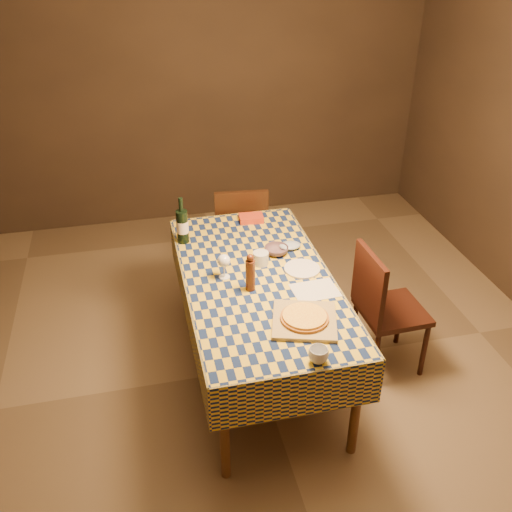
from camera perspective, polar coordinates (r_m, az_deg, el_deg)
The scene contains 16 objects.
room at distance 3.36m, azimuth 0.19°, elevation 6.15°, with size 5.00×5.10×2.70m.
dining_table at distance 3.69m, azimuth 0.18°, elevation -3.14°, with size 0.94×1.84×0.77m.
cutting_board at distance 3.27m, azimuth 4.86°, elevation -6.44°, with size 0.36×0.36×0.02m, color #9D8449.
pizza at distance 3.26m, azimuth 4.88°, elevation -6.10°, with size 0.33×0.33×0.03m.
pepper_mill at distance 3.47m, azimuth -0.57°, elevation -1.74°, with size 0.06×0.06×0.25m.
bowl at distance 3.89m, azimuth 2.06°, elevation 0.57°, with size 0.16×0.16×0.05m, color #5A424B.
wine_glass at distance 3.59m, azimuth -3.23°, elevation -0.56°, with size 0.08×0.08×0.17m.
wine_bottle at distance 4.01m, azimuth -7.37°, elevation 3.02°, with size 0.11×0.11×0.34m.
deli_tub at distance 3.76m, azimuth 0.48°, elevation -0.23°, with size 0.10×0.10×0.09m, color silver.
takeout_container at distance 4.31m, azimuth -0.49°, elevation 3.81°, with size 0.18×0.12×0.04m, color #BB3618.
white_plate at distance 3.73m, azimuth 4.63°, elevation -1.29°, with size 0.24×0.24×0.01m, color silver.
tumbler at distance 3.00m, azimuth 6.26°, elevation -9.83°, with size 0.11×0.11×0.08m, color silver.
flour_patch at distance 3.54m, azimuth 5.93°, elevation -3.43°, with size 0.28×0.21×0.00m, color silver.
flour_bag at distance 3.96m, azimuth 3.42°, elevation 1.06°, with size 0.15×0.11×0.04m, color #92A4BB.
chair_far at distance 4.70m, azimuth -1.55°, elevation 2.52°, with size 0.46×0.47×0.93m.
chair_right at distance 3.92m, azimuth 12.49°, elevation -4.74°, with size 0.44×0.43×0.93m.
Camera 1 is at (-0.70, -2.97, 2.77)m, focal length 40.00 mm.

